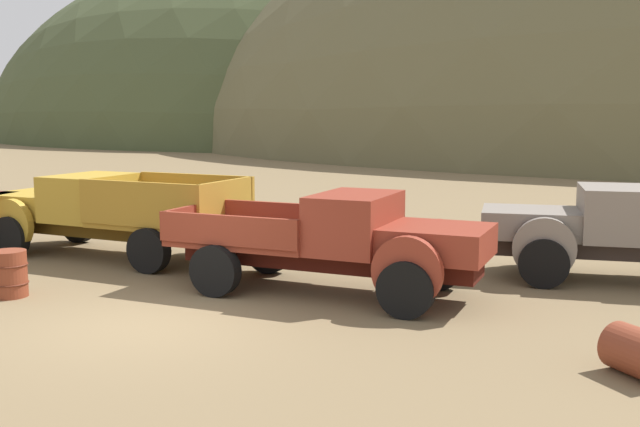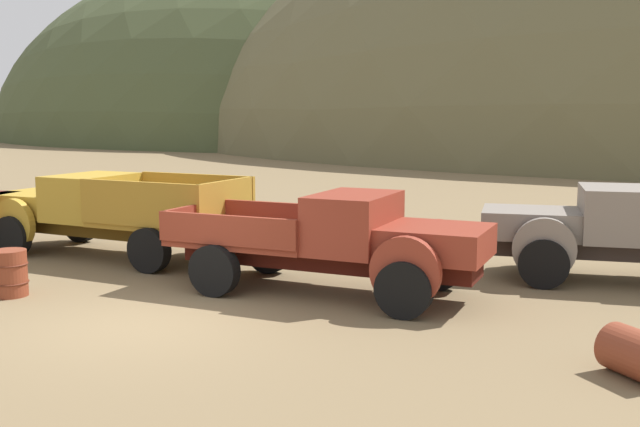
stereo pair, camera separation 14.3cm
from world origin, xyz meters
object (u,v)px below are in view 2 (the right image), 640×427
Objects in this scene: truck_mustard at (97,212)px; oil_drum_by_truck at (9,273)px; truck_primer_gray at (626,231)px; truck_rust_red at (350,242)px; oil_drum_tipped at (639,355)px.

truck_mustard reaches higher than oil_drum_by_truck.
truck_primer_gray is at bearing 26.48° from oil_drum_by_truck.
truck_rust_red is (6.81, -1.59, -0.03)m from truck_mustard.
truck_mustard is 1.10× the size of truck_rust_red.
truck_mustard is 4.04m from oil_drum_by_truck.
truck_rust_red is at bearing 150.04° from oil_drum_tipped.
oil_drum_by_truck is at bearing 177.39° from oil_drum_tipped.
oil_drum_tipped is at bearing -26.89° from truck_rust_red.
truck_mustard is at bearing 104.40° from oil_drum_by_truck.
truck_mustard is 12.42m from oil_drum_tipped.
truck_primer_gray is 5.79m from oil_drum_tipped.
truck_rust_red is 5.58× the size of oil_drum_tipped.
truck_mustard reaches higher than oil_drum_tipped.
truck_mustard is 7.00m from truck_rust_red.
truck_primer_gray is (4.75, 2.98, 0.02)m from truck_rust_red.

